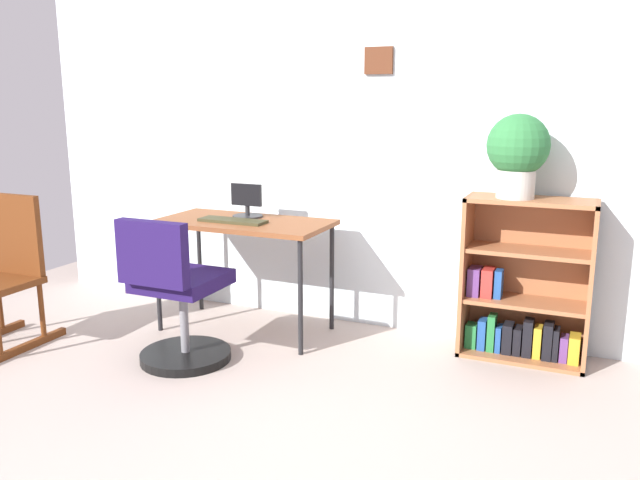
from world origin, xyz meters
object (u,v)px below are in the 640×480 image
Objects in this scene: desk at (244,230)px; keyboard at (233,221)px; office_chair at (176,301)px; rocking_chair at (5,271)px; potted_plant_on_shelf at (518,151)px; monitor at (247,203)px; bookshelf_low at (524,289)px.

desk is 0.11m from keyboard.
office_chair reaches higher than keyboard.
keyboard is at bearing -114.71° from desk.
desk is at bearing 32.80° from rocking_chair.
rocking_chair is 3.09m from potted_plant_on_shelf.
rocking_chair is (-1.21, -0.78, -0.21)m from desk.
office_chair is 1.16m from rocking_chair.
monitor reaches higher than keyboard.
rocking_chair is at bearing -172.83° from office_chair.
monitor is 1.52m from rocking_chair.
rocking_chair is at bearing -149.04° from keyboard.
rocking_chair is (-1.14, -0.14, 0.09)m from office_chair.
potted_plant_on_shelf is at bearing 26.98° from office_chair.
potted_plant_on_shelf is (1.69, 0.86, 0.83)m from office_chair.
monitor is 1.79m from bookshelf_low.
potted_plant_on_shelf is (2.83, 1.00, 0.74)m from rocking_chair.
bookshelf_low is 0.80m from potted_plant_on_shelf.
potted_plant_on_shelf reaches higher than keyboard.
desk is 5.00× the size of monitor.
potted_plant_on_shelf is at bearing -146.20° from bookshelf_low.
bookshelf_low reaches higher than desk.
desk is 1.72m from potted_plant_on_shelf.
keyboard is 0.67m from office_chair.
office_chair is (-0.03, -0.75, -0.45)m from monitor.
bookshelf_low is (1.76, 0.91, 0.04)m from office_chair.
keyboard is 1.79m from bookshelf_low.
keyboard is (-0.03, -0.07, 0.07)m from desk.
keyboard is 0.46× the size of bookshelf_low.
desk is at bearing 65.29° from keyboard.
office_chair is 1.99m from bookshelf_low.
rocking_chair is at bearing -147.20° from desk.
desk is 1.20× the size of rocking_chair.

